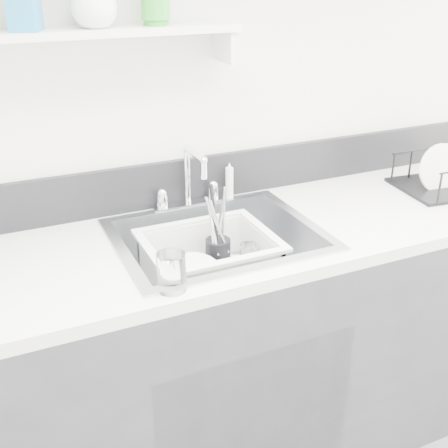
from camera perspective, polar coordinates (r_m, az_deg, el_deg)
name	(u,v)px	position (r m, az deg, el deg)	size (l,w,h in m)	color
counter_run	(218,353)	(2.01, -0.61, -13.01)	(3.20, 0.62, 0.92)	#2C2C30
backsplash	(183,181)	(1.99, -4.17, 4.37)	(3.20, 0.02, 0.16)	black
sink	(218,260)	(1.81, -0.66, -3.71)	(0.64, 0.52, 0.20)	silver
faucet	(189,191)	(1.95, -3.60, 3.33)	(0.26, 0.18, 0.23)	silver
side_sprayer	(229,181)	(2.01, 0.55, 4.38)	(0.03, 0.03, 0.14)	silver
wall_shelf	(69,36)	(1.72, -15.43, 17.93)	(1.00, 0.16, 0.12)	silver
wash_tub	(209,261)	(1.80, -1.51, -3.78)	(0.41, 0.33, 0.16)	silver
plate_stack	(197,283)	(1.76, -2.77, -5.96)	(0.23, 0.22, 0.09)	white
utensil_cup	(218,252)	(1.86, -0.63, -2.83)	(0.08, 0.08, 0.28)	black
ladle	(197,273)	(1.79, -2.79, -4.95)	(0.27, 0.10, 0.08)	silver
tumbler_in_tub	(249,257)	(1.87, 2.53, -3.33)	(0.06, 0.06, 0.09)	white
tumbler_counter	(171,272)	(1.46, -5.36, -4.89)	(0.08, 0.08, 0.11)	white
bowl_small	(251,274)	(1.82, 2.80, -5.11)	(0.11, 0.11, 0.04)	white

